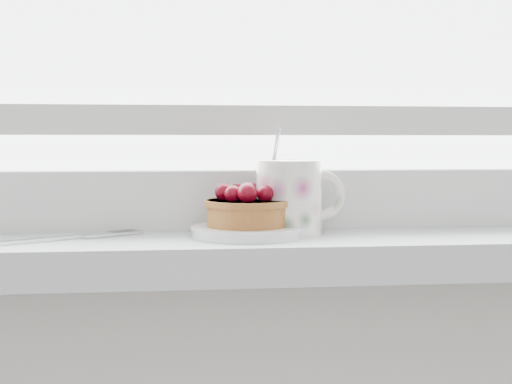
{
  "coord_description": "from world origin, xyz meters",
  "views": [
    {
      "loc": [
        -0.06,
        1.11,
        1.04
      ],
      "look_at": [
        0.03,
        1.88,
        0.99
      ],
      "focal_mm": 50.0,
      "sensor_mm": 36.0,
      "label": 1
    }
  ],
  "objects": [
    {
      "name": "raspberry_tart",
      "position": [
        0.02,
        1.88,
        0.97
      ],
      "size": [
        0.09,
        0.09,
        0.05
      ],
      "color": "brown",
      "rests_on": "saucer"
    },
    {
      "name": "saucer",
      "position": [
        0.02,
        1.88,
        0.95
      ],
      "size": [
        0.12,
        0.12,
        0.01
      ],
      "primitive_type": "cylinder",
      "color": "silver",
      "rests_on": "windowsill"
    },
    {
      "name": "fork",
      "position": [
        -0.2,
        1.87,
        0.94
      ],
      "size": [
        0.2,
        0.14,
        0.0
      ],
      "color": "silver",
      "rests_on": "windowsill"
    },
    {
      "name": "floral_mug",
      "position": [
        0.07,
        1.9,
        0.98
      ],
      "size": [
        0.11,
        0.09,
        0.12
      ],
      "color": "white",
      "rests_on": "windowsill"
    }
  ]
}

